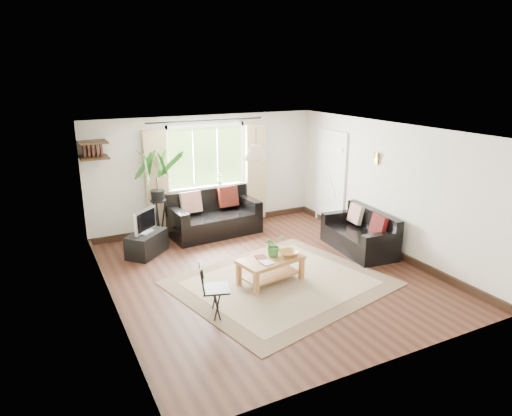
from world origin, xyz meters
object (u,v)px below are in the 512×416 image
folding_chair (216,290)px  palm_stand (158,196)px  coffee_table (271,270)px  tv_stand (147,244)px  sofa_back (214,214)px  sofa_right (359,232)px

folding_chair → palm_stand: bearing=15.6°
coffee_table → folding_chair: bearing=-153.8°
tv_stand → palm_stand: size_ratio=0.43×
sofa_back → tv_stand: (-1.53, -0.49, -0.21)m
sofa_back → palm_stand: 1.23m
palm_stand → folding_chair: bearing=-91.5°
sofa_right → tv_stand: (-3.63, 1.57, -0.15)m
sofa_right → folding_chair: size_ratio=1.97×
sofa_back → sofa_right: (2.10, -2.06, -0.07)m
coffee_table → sofa_back: bearing=89.1°
sofa_right → folding_chair: folding_chair is taller
sofa_right → folding_chair: (-3.31, -1.03, 0.03)m
sofa_back → coffee_table: (-0.04, -2.52, -0.22)m
palm_stand → sofa_back: bearing=-4.9°
sofa_back → palm_stand: bearing=170.7°
sofa_right → folding_chair: bearing=-67.6°
sofa_right → tv_stand: bearing=-108.4°
coffee_table → tv_stand: 2.52m
coffee_table → palm_stand: 2.92m
sofa_right → folding_chair: 3.46m
palm_stand → folding_chair: (-0.08, -3.19, -0.53)m
sofa_back → tv_stand: bearing=-166.6°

